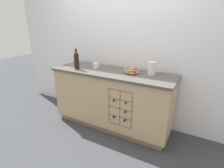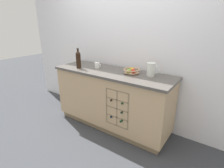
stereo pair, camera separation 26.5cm
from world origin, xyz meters
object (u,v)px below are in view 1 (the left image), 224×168
(white_pitcher, at_px, (152,68))
(standing_wine_bottle, at_px, (77,60))
(fruit_bowl, at_px, (132,70))
(ceramic_mug, at_px, (96,66))

(white_pitcher, bearing_deg, standing_wine_bottle, -167.14)
(fruit_bowl, xyz_separation_m, white_pitcher, (0.28, 0.04, 0.05))
(standing_wine_bottle, bearing_deg, fruit_bowl, 14.39)
(white_pitcher, xyz_separation_m, standing_wine_bottle, (-1.11, -0.25, 0.04))
(fruit_bowl, distance_m, ceramic_mug, 0.59)
(fruit_bowl, height_order, white_pitcher, white_pitcher)
(fruit_bowl, bearing_deg, standing_wine_bottle, -165.61)
(white_pitcher, height_order, standing_wine_bottle, standing_wine_bottle)
(white_pitcher, xyz_separation_m, ceramic_mug, (-0.87, -0.09, -0.05))
(fruit_bowl, height_order, ceramic_mug, ceramic_mug)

